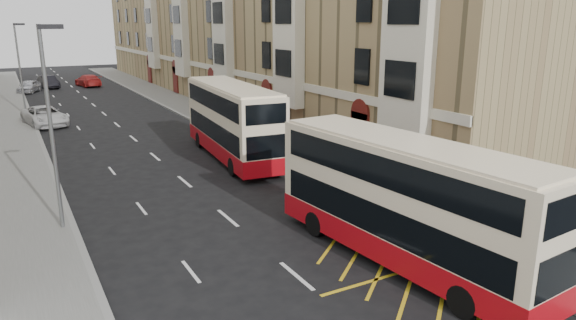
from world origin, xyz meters
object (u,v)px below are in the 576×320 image
double_decker_front (404,202)px  pedestrian_near (531,238)px  pedestrian_mid (575,235)px  white_van (45,116)px  street_lamp_near (51,118)px  street_lamp_far (20,64)px  pedestrian_far (456,206)px  car_dark (49,82)px  double_decker_rear (232,121)px  car_silver (29,86)px  car_red (88,80)px

double_decker_front → pedestrian_near: bearing=-35.6°
pedestrian_mid → white_van: 38.96m
street_lamp_near → street_lamp_far: bearing=90.0°
white_van → pedestrian_far: bearing=-79.2°
car_dark → street_lamp_far: bearing=-109.0°
double_decker_front → double_decker_rear: double_decker_rear is taller
pedestrian_near → white_van: pedestrian_near is taller
double_decker_rear → white_van: (-9.38, 17.18, -1.55)m
double_decker_front → double_decker_rear: 16.10m
street_lamp_far → pedestrian_mid: (15.24, -41.88, -3.56)m
double_decker_front → car_silver: 57.39m
street_lamp_far → pedestrian_mid: bearing=-70.0°
car_silver → car_red: bearing=45.4°
street_lamp_far → white_van: size_ratio=1.41×
pedestrian_far → car_dark: bearing=-58.1°
car_red → white_van: bearing=65.4°
street_lamp_far → pedestrian_mid: 44.71m
pedestrian_mid → pedestrian_far: size_ratio=0.98×
white_van → car_red: 27.47m
white_van → car_red: white_van is taller
white_van → car_dark: bearing=74.2°
street_lamp_near → car_dark: (3.59, 51.35, -3.84)m
double_decker_front → pedestrian_near: (3.84, -2.27, -1.31)m
pedestrian_near → pedestrian_mid: bearing=132.6°
street_lamp_near → pedestrian_near: (13.95, -11.11, -3.70)m
pedestrian_far → car_dark: pedestrian_far is taller
street_lamp_far → car_dark: street_lamp_far is taller
pedestrian_near → pedestrian_mid: pedestrian_mid is taller
double_decker_rear → street_lamp_far: bearing=119.9°
double_decker_front → white_van: bearing=100.1°
double_decker_front → pedestrian_near: double_decker_front is taller
pedestrian_mid → car_silver: (-14.09, 59.71, -0.32)m
pedestrian_far → white_van: 34.68m
street_lamp_near → double_decker_front: size_ratio=0.71×
white_van → car_red: size_ratio=1.05×
pedestrian_mid → street_lamp_far: bearing=95.1°
double_decker_rear → pedestrian_near: double_decker_rear is taller
car_silver → pedestrian_far: bearing=-55.2°
double_decker_front → pedestrian_far: double_decker_front is taller
street_lamp_far → car_silver: size_ratio=1.82×
street_lamp_far → pedestrian_near: street_lamp_far is taller
street_lamp_near → white_van: (1.15, 24.44, -3.85)m
street_lamp_near → car_red: 51.77m
pedestrian_near → pedestrian_far: bearing=-103.8°
street_lamp_far → pedestrian_mid: street_lamp_far is taller
pedestrian_near → car_red: 62.31m
car_silver → car_dark: (2.44, 3.52, 0.05)m
car_dark → car_red: car_dark is taller
pedestrian_near → pedestrian_mid: (1.28, -0.77, 0.14)m
double_decker_front → pedestrian_mid: 6.07m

